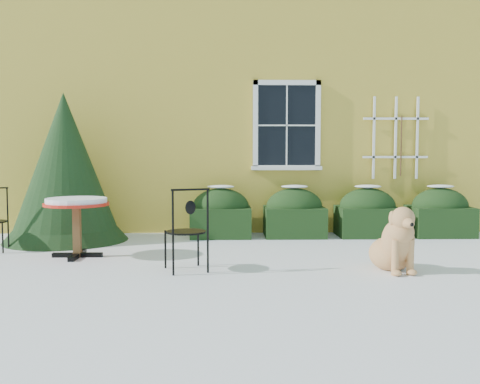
{
  "coord_description": "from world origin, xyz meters",
  "views": [
    {
      "loc": [
        -0.2,
        -6.8,
        1.46
      ],
      "look_at": [
        0.0,
        1.0,
        0.9
      ],
      "focal_mm": 40.0,
      "sensor_mm": 36.0,
      "label": 1
    }
  ],
  "objects_px": {
    "evergreen_shrub": "(65,182)",
    "patio_chair_near": "(187,230)",
    "bistro_table": "(76,208)",
    "dog": "(395,244)"
  },
  "relations": [
    {
      "from": "evergreen_shrub",
      "to": "patio_chair_near",
      "type": "bearing_deg",
      "value": -47.45
    },
    {
      "from": "patio_chair_near",
      "to": "dog",
      "type": "height_order",
      "value": "patio_chair_near"
    },
    {
      "from": "evergreen_shrub",
      "to": "dog",
      "type": "xyz_separation_m",
      "value": [
        4.79,
        -2.48,
        -0.66
      ]
    },
    {
      "from": "evergreen_shrub",
      "to": "bistro_table",
      "type": "xyz_separation_m",
      "value": [
        0.59,
        -1.45,
        -0.3
      ]
    },
    {
      "from": "bistro_table",
      "to": "patio_chair_near",
      "type": "xyz_separation_m",
      "value": [
        1.62,
        -0.95,
        -0.18
      ]
    },
    {
      "from": "evergreen_shrub",
      "to": "patio_chair_near",
      "type": "height_order",
      "value": "evergreen_shrub"
    },
    {
      "from": "patio_chair_near",
      "to": "evergreen_shrub",
      "type": "bearing_deg",
      "value": -66.37
    },
    {
      "from": "patio_chair_near",
      "to": "bistro_table",
      "type": "bearing_deg",
      "value": -49.25
    },
    {
      "from": "patio_chair_near",
      "to": "dog",
      "type": "distance_m",
      "value": 2.59
    },
    {
      "from": "bistro_table",
      "to": "dog",
      "type": "height_order",
      "value": "bistro_table"
    }
  ]
}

